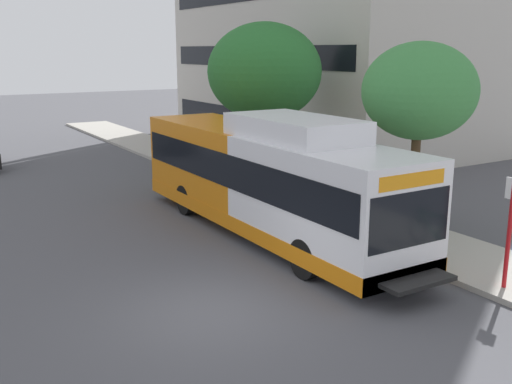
% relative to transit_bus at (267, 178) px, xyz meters
% --- Properties ---
extents(ground_plane, '(120.00, 120.00, 0.00)m').
position_rel_transit_bus_xyz_m(ground_plane, '(-3.88, 3.97, -1.70)').
color(ground_plane, '#4C4C51').
extents(sidewalk_curb, '(3.00, 56.00, 0.14)m').
position_rel_transit_bus_xyz_m(sidewalk_curb, '(3.12, 1.97, -1.63)').
color(sidewalk_curb, '#A8A399').
rests_on(sidewalk_curb, ground).
extents(transit_bus, '(2.58, 12.25, 3.65)m').
position_rel_transit_bus_xyz_m(transit_bus, '(0.00, 0.00, 0.00)').
color(transit_bus, white).
rests_on(transit_bus, ground).
extents(bus_stop_sign_pole, '(0.10, 0.36, 2.60)m').
position_rel_transit_bus_xyz_m(bus_stop_sign_pole, '(2.20, -6.60, -0.05)').
color(bus_stop_sign_pole, red).
rests_on(bus_stop_sign_pole, sidewalk_curb).
extents(street_tree_near_stop, '(3.37, 3.37, 5.52)m').
position_rel_transit_bus_xyz_m(street_tree_near_stop, '(4.07, -1.92, 2.50)').
color(street_tree_near_stop, '#4C3823').
rests_on(street_tree_near_stop, sidewalk_curb).
extents(street_tree_mid_block, '(4.71, 4.71, 6.39)m').
position_rel_transit_bus_xyz_m(street_tree_mid_block, '(4.10, 6.64, 2.81)').
color(street_tree_mid_block, '#4C3823').
rests_on(street_tree_mid_block, sidewalk_curb).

